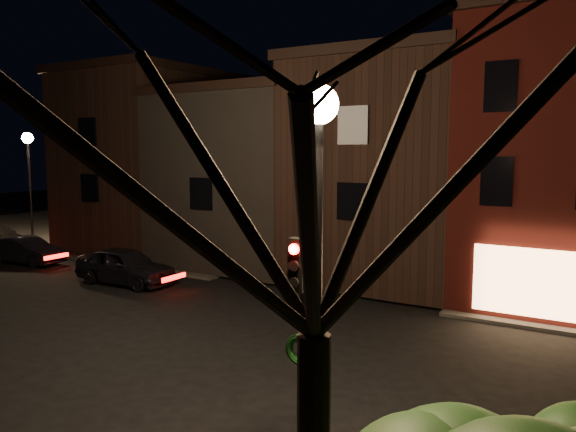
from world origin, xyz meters
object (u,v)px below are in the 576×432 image
object	(u,v)px
traffic_signal	(300,317)
parked_car_a	(125,266)
street_lamp_near	(318,179)
street_lamp_far	(28,158)
parked_car_b	(26,251)
bare_tree_right	(316,97)

from	to	relation	value
traffic_signal	parked_car_a	world-z (taller)	traffic_signal
street_lamp_near	street_lamp_far	size ratio (longest dim) A/B	1.00
parked_car_b	street_lamp_far	bearing A→B (deg)	45.41
bare_tree_right	parked_car_a	distance (m)	19.61
street_lamp_far	parked_car_b	bearing A→B (deg)	-37.79
parked_car_a	parked_car_b	world-z (taller)	parked_car_a
street_lamp_far	traffic_signal	world-z (taller)	street_lamp_far
street_lamp_far	bare_tree_right	world-z (taller)	bare_tree_right
bare_tree_right	parked_car_a	xyz separation A→B (m)	(-15.15, 11.24, -5.37)
street_lamp_far	parked_car_a	size ratio (longest dim) A/B	1.42
parked_car_a	parked_car_b	distance (m)	7.46
street_lamp_near	bare_tree_right	distance (m)	2.98
traffic_signal	parked_car_a	xyz separation A→B (m)	(-13.25, 8.25, -2.03)
street_lamp_far	traffic_signal	distance (m)	27.35
traffic_signal	bare_tree_right	distance (m)	4.87
street_lamp_near	parked_car_a	distance (m)	16.96
street_lamp_near	bare_tree_right	world-z (taller)	bare_tree_right
traffic_signal	parked_car_b	bearing A→B (deg)	157.25
street_lamp_near	parked_car_a	xyz separation A→B (m)	(-13.85, 8.74, -4.40)
street_lamp_near	street_lamp_far	xyz separation A→B (m)	(-25.20, 12.20, 0.00)
parked_car_a	parked_car_b	xyz separation A→B (m)	(-7.44, 0.43, -0.11)
parked_car_a	street_lamp_far	bearing A→B (deg)	70.87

